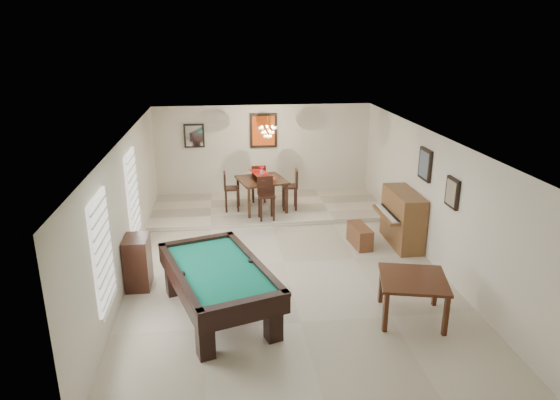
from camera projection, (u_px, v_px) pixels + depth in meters
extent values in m
cube|color=beige|center=(283.00, 263.00, 10.18)|extent=(6.00, 9.00, 0.02)
cube|color=silver|center=(264.00, 151.00, 14.01)|extent=(6.00, 0.04, 2.60)
cube|color=silver|center=(335.00, 331.00, 5.53)|extent=(6.00, 0.04, 2.60)
cube|color=silver|center=(127.00, 208.00, 9.43)|extent=(0.04, 9.00, 2.60)
cube|color=silver|center=(430.00, 197.00, 10.11)|extent=(0.04, 9.00, 2.60)
cube|color=white|center=(284.00, 137.00, 9.36)|extent=(6.00, 9.00, 0.04)
cube|color=beige|center=(268.00, 208.00, 13.22)|extent=(6.00, 2.50, 0.12)
cube|color=white|center=(102.00, 251.00, 7.33)|extent=(0.06, 1.00, 1.70)
cube|color=white|center=(133.00, 194.00, 9.97)|extent=(0.06, 1.00, 1.70)
cube|color=brown|center=(360.00, 236.00, 10.94)|extent=(0.40, 0.85, 0.46)
cube|color=black|center=(138.00, 262.00, 9.09)|extent=(0.43, 0.64, 0.96)
cube|color=#D84C14|center=(263.00, 131.00, 13.78)|extent=(0.75, 0.06, 0.95)
cube|color=white|center=(194.00, 136.00, 13.60)|extent=(0.55, 0.06, 0.65)
cube|color=slate|center=(425.00, 164.00, 10.20)|extent=(0.06, 0.55, 0.65)
cube|color=gray|center=(452.00, 193.00, 9.04)|extent=(0.06, 0.45, 0.55)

